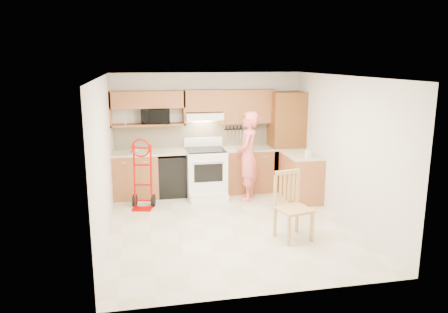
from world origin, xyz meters
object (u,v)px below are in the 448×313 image
object	(u,v)px
microwave	(156,116)
person	(248,156)
range	(206,169)
hand_truck	(142,177)
dining_chair	(294,207)

from	to	relation	value
microwave	person	distance (m)	2.04
range	person	xyz separation A→B (m)	(0.78, -0.33, 0.30)
microwave	range	bearing A→B (deg)	-17.71
hand_truck	dining_chair	xyz separation A→B (m)	(2.29, -1.94, -0.07)
microwave	range	world-z (taller)	microwave
microwave	range	xyz separation A→B (m)	(0.96, -0.40, -1.06)
range	hand_truck	size ratio (longest dim) A/B	0.97
person	microwave	bearing A→B (deg)	-90.40
dining_chair	hand_truck	bearing A→B (deg)	127.09
range	person	world-z (taller)	person
range	dining_chair	xyz separation A→B (m)	(0.99, -2.40, -0.05)
microwave	person	world-z (taller)	microwave
microwave	hand_truck	world-z (taller)	microwave
range	person	size ratio (longest dim) A/B	0.66
person	hand_truck	distance (m)	2.10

